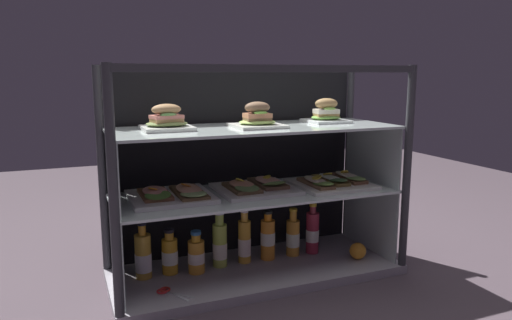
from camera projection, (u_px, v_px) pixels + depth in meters
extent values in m
cube|color=#4D4149|center=(256.00, 277.00, 2.15)|extent=(6.00, 6.00, 0.02)
cube|color=#A39EA7|center=(256.00, 271.00, 2.15)|extent=(1.27, 0.50, 0.04)
cylinder|color=#333338|center=(114.00, 201.00, 1.63)|extent=(0.04, 0.04, 0.93)
cylinder|color=#333338|center=(407.00, 173.00, 2.09)|extent=(0.04, 0.04, 0.93)
cylinder|color=#333338|center=(102.00, 175.00, 2.05)|extent=(0.04, 0.04, 0.93)
cylinder|color=#333338|center=(348.00, 156.00, 2.51)|extent=(0.04, 0.04, 0.93)
cube|color=#333338|center=(279.00, 68.00, 1.78)|extent=(1.23, 0.03, 0.03)
cube|color=black|center=(237.00, 160.00, 2.29)|extent=(1.20, 0.01, 0.89)
cube|color=silver|center=(116.00, 249.00, 1.89)|extent=(0.01, 0.43, 0.33)
cube|color=silver|center=(369.00, 216.00, 2.34)|extent=(0.01, 0.43, 0.33)
cube|color=silver|center=(256.00, 193.00, 2.08)|extent=(1.22, 0.44, 0.01)
cube|color=silver|center=(112.00, 172.00, 1.84)|extent=(0.01, 0.43, 0.27)
cube|color=silver|center=(372.00, 153.00, 2.28)|extent=(0.01, 0.43, 0.27)
cube|color=silver|center=(256.00, 128.00, 2.03)|extent=(1.22, 0.44, 0.01)
cube|color=white|center=(167.00, 128.00, 1.92)|extent=(0.20, 0.20, 0.02)
ellipsoid|color=olive|center=(167.00, 124.00, 1.92)|extent=(0.17, 0.14, 0.02)
cube|color=tan|center=(167.00, 121.00, 1.91)|extent=(0.13, 0.10, 0.02)
cube|color=#DE8173|center=(167.00, 117.00, 1.91)|extent=(0.13, 0.10, 0.01)
ellipsoid|color=#64994E|center=(168.00, 115.00, 1.88)|extent=(0.07, 0.04, 0.02)
ellipsoid|color=#A77D50|center=(166.00, 109.00, 1.91)|extent=(0.13, 0.10, 0.04)
cube|color=white|center=(257.00, 126.00, 2.02)|extent=(0.20, 0.20, 0.01)
ellipsoid|color=#A7CD62|center=(257.00, 122.00, 2.01)|extent=(0.16, 0.13, 0.02)
cube|color=#936D4D|center=(257.00, 120.00, 2.01)|extent=(0.11, 0.08, 0.02)
cube|color=tan|center=(257.00, 115.00, 2.01)|extent=(0.11, 0.08, 0.02)
ellipsoid|color=#76B744|center=(260.00, 113.00, 1.98)|extent=(0.06, 0.03, 0.02)
ellipsoid|color=brown|center=(257.00, 107.00, 2.00)|extent=(0.11, 0.08, 0.05)
cube|color=white|center=(326.00, 121.00, 2.22)|extent=(0.18, 0.18, 0.01)
ellipsoid|color=#6AA441|center=(326.00, 117.00, 2.22)|extent=(0.14, 0.12, 0.02)
cube|color=tan|center=(326.00, 115.00, 2.22)|extent=(0.11, 0.08, 0.02)
cube|color=#EEE2C9|center=(326.00, 111.00, 2.21)|extent=(0.11, 0.08, 0.02)
ellipsoid|color=#88BD4C|center=(330.00, 109.00, 2.18)|extent=(0.06, 0.03, 0.01)
ellipsoid|color=#A27C4A|center=(326.00, 104.00, 2.21)|extent=(0.12, 0.08, 0.05)
cube|color=white|center=(171.00, 197.00, 1.97)|extent=(0.33, 0.32, 0.02)
cube|color=brown|center=(155.00, 194.00, 1.95)|extent=(0.11, 0.21, 0.01)
ellipsoid|color=#578F35|center=(158.00, 195.00, 1.89)|extent=(0.13, 0.13, 0.03)
ellipsoid|color=#EB9C8C|center=(155.00, 191.00, 1.95)|extent=(0.10, 0.17, 0.02)
cylinder|color=orange|center=(153.00, 189.00, 1.93)|extent=(0.05, 0.05, 0.02)
cube|color=brown|center=(189.00, 192.00, 1.99)|extent=(0.11, 0.25, 0.01)
ellipsoid|color=#9ABD71|center=(193.00, 194.00, 1.92)|extent=(0.12, 0.14, 0.02)
ellipsoid|color=#E6AA86|center=(189.00, 189.00, 1.99)|extent=(0.10, 0.20, 0.02)
cylinder|color=orange|center=(186.00, 185.00, 1.99)|extent=(0.06, 0.06, 0.02)
cube|color=white|center=(255.00, 189.00, 2.11)|extent=(0.33, 0.32, 0.02)
cube|color=brown|center=(242.00, 188.00, 2.07)|extent=(0.11, 0.21, 0.01)
ellipsoid|color=#648749|center=(247.00, 188.00, 2.01)|extent=(0.12, 0.13, 0.02)
ellipsoid|color=#E39C7A|center=(242.00, 184.00, 2.07)|extent=(0.10, 0.17, 0.02)
cylinder|color=yellow|center=(240.00, 180.00, 2.09)|extent=(0.05, 0.05, 0.02)
cube|color=brown|center=(268.00, 183.00, 2.16)|extent=(0.11, 0.22, 0.02)
ellipsoid|color=#77A24D|center=(274.00, 183.00, 2.09)|extent=(0.12, 0.13, 0.04)
ellipsoid|color=#E5A991|center=(268.00, 180.00, 2.15)|extent=(0.10, 0.18, 0.01)
cylinder|color=yellow|center=(267.00, 177.00, 2.17)|extent=(0.04, 0.04, 0.02)
cube|color=white|center=(331.00, 184.00, 2.21)|extent=(0.33, 0.32, 0.02)
cube|color=brown|center=(315.00, 183.00, 2.16)|extent=(0.08, 0.23, 0.01)
ellipsoid|color=olive|center=(323.00, 184.00, 2.09)|extent=(0.09, 0.13, 0.03)
ellipsoid|color=#F4E0BF|center=(316.00, 180.00, 2.15)|extent=(0.07, 0.18, 0.02)
cylinder|color=yellow|center=(316.00, 178.00, 2.15)|extent=(0.06, 0.06, 0.02)
cube|color=brown|center=(330.00, 180.00, 2.22)|extent=(0.08, 0.23, 0.01)
ellipsoid|color=#4D7F44|center=(338.00, 180.00, 2.16)|extent=(0.07, 0.12, 0.03)
ellipsoid|color=white|center=(330.00, 177.00, 2.22)|extent=(0.07, 0.18, 0.01)
cylinder|color=yellow|center=(328.00, 174.00, 2.24)|extent=(0.05, 0.05, 0.02)
cube|color=brown|center=(347.00, 178.00, 2.26)|extent=(0.08, 0.23, 0.01)
ellipsoid|color=#8FBE62|center=(356.00, 178.00, 2.19)|extent=(0.08, 0.12, 0.02)
ellipsoid|color=#EFE7C5|center=(347.00, 175.00, 2.26)|extent=(0.07, 0.19, 0.02)
cylinder|color=yellow|center=(345.00, 172.00, 2.27)|extent=(0.05, 0.04, 0.02)
cylinder|color=gold|center=(143.00, 256.00, 2.01)|extent=(0.07, 0.07, 0.19)
cylinder|color=silver|center=(143.00, 262.00, 2.01)|extent=(0.07, 0.07, 0.08)
cylinder|color=gold|center=(142.00, 230.00, 1.99)|extent=(0.03, 0.03, 0.04)
cylinder|color=black|center=(142.00, 224.00, 1.99)|extent=(0.04, 0.04, 0.01)
cylinder|color=gold|center=(170.00, 256.00, 2.06)|extent=(0.07, 0.07, 0.15)
cylinder|color=white|center=(170.00, 257.00, 2.06)|extent=(0.07, 0.07, 0.06)
cylinder|color=gold|center=(169.00, 236.00, 2.04)|extent=(0.04, 0.04, 0.03)
cylinder|color=black|center=(169.00, 231.00, 2.04)|extent=(0.04, 0.04, 0.01)
cylinder|color=gold|center=(196.00, 257.00, 2.07)|extent=(0.07, 0.07, 0.14)
cylinder|color=silver|center=(196.00, 257.00, 2.07)|extent=(0.07, 0.07, 0.05)
cylinder|color=gold|center=(196.00, 238.00, 2.05)|extent=(0.04, 0.04, 0.03)
cylinder|color=#2B6AAB|center=(196.00, 233.00, 2.05)|extent=(0.04, 0.04, 0.01)
cylinder|color=#B5CF4E|center=(220.00, 245.00, 2.13)|extent=(0.06, 0.06, 0.19)
cylinder|color=silver|center=(220.00, 250.00, 2.14)|extent=(0.07, 0.07, 0.07)
cylinder|color=#B5D852|center=(219.00, 219.00, 2.11)|extent=(0.04, 0.04, 0.05)
cylinder|color=white|center=(219.00, 213.00, 2.11)|extent=(0.04, 0.04, 0.01)
cylinder|color=gold|center=(244.00, 242.00, 2.18)|extent=(0.06, 0.06, 0.19)
cylinder|color=#F2E0CE|center=(245.00, 247.00, 2.18)|extent=(0.06, 0.06, 0.08)
cylinder|color=gold|center=(244.00, 217.00, 2.16)|extent=(0.03, 0.03, 0.04)
cylinder|color=silver|center=(244.00, 211.00, 2.15)|extent=(0.03, 0.03, 0.01)
cylinder|color=orange|center=(268.00, 240.00, 2.22)|extent=(0.07, 0.07, 0.18)
cylinder|color=silver|center=(268.00, 238.00, 2.22)|extent=(0.07, 0.07, 0.06)
cylinder|color=orange|center=(268.00, 217.00, 2.20)|extent=(0.04, 0.04, 0.03)
cylinder|color=black|center=(268.00, 212.00, 2.19)|extent=(0.04, 0.04, 0.01)
cylinder|color=gold|center=(293.00, 238.00, 2.27)|extent=(0.06, 0.06, 0.17)
cylinder|color=silver|center=(293.00, 239.00, 2.27)|extent=(0.06, 0.06, 0.06)
cylinder|color=gold|center=(293.00, 216.00, 2.25)|extent=(0.03, 0.03, 0.05)
cylinder|color=gold|center=(293.00, 210.00, 2.24)|extent=(0.04, 0.04, 0.01)
cylinder|color=#A32A3E|center=(312.00, 233.00, 2.30)|extent=(0.06, 0.06, 0.20)
cylinder|color=silver|center=(312.00, 235.00, 2.30)|extent=(0.06, 0.06, 0.06)
cylinder|color=maroon|center=(313.00, 210.00, 2.27)|extent=(0.03, 0.03, 0.03)
cylinder|color=gold|center=(313.00, 205.00, 2.27)|extent=(0.03, 0.03, 0.02)
sphere|color=orange|center=(358.00, 251.00, 2.23)|extent=(0.08, 0.08, 0.08)
cube|color=silver|center=(181.00, 295.00, 1.86)|extent=(0.09, 0.08, 0.00)
torus|color=red|center=(162.00, 291.00, 1.89)|extent=(0.06, 0.06, 0.01)
cube|color=silver|center=(179.00, 297.00, 1.85)|extent=(0.06, 0.10, 0.00)
torus|color=red|center=(165.00, 290.00, 1.90)|extent=(0.06, 0.06, 0.01)
cylinder|color=silver|center=(173.00, 293.00, 1.87)|extent=(0.01, 0.01, 0.01)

